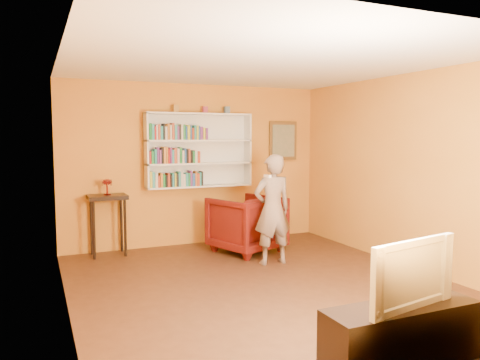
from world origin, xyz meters
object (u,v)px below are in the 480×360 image
object	(u,v)px
bookshelf	(198,150)
television	(403,272)
person	(272,209)
ruby_lustre	(107,183)
tv_cabinet	(401,334)
console_table	(108,205)
armchair	(247,224)

from	to	relation	value
bookshelf	television	world-z (taller)	bookshelf
person	ruby_lustre	bearing A→B (deg)	-32.88
tv_cabinet	person	bearing A→B (deg)	81.81
console_table	tv_cabinet	bearing A→B (deg)	-69.88
console_table	armchair	size ratio (longest dim) A/B	0.95
armchair	tv_cabinet	bearing A→B (deg)	64.76
television	tv_cabinet	bearing A→B (deg)	0.00
ruby_lustre	television	xyz separation A→B (m)	(1.65, -4.50, -0.36)
bookshelf	television	size ratio (longest dim) A/B	1.87
armchair	person	xyz separation A→B (m)	(0.05, -0.79, 0.34)
bookshelf	ruby_lustre	world-z (taller)	bookshelf
bookshelf	ruby_lustre	xyz separation A→B (m)	(-1.52, -0.16, -0.48)
ruby_lustre	person	xyz separation A→B (m)	(2.09, -1.44, -0.33)
console_table	person	xyz separation A→B (m)	(2.09, -1.44, 0.01)
person	television	world-z (taller)	person
console_table	ruby_lustre	size ratio (longest dim) A/B	3.83
bookshelf	tv_cabinet	distance (m)	4.85
tv_cabinet	television	world-z (taller)	television
person	tv_cabinet	xyz separation A→B (m)	(-0.44, -3.06, -0.55)
ruby_lustre	armchair	bearing A→B (deg)	-17.71
bookshelf	armchair	world-z (taller)	bookshelf
ruby_lustre	armchair	size ratio (longest dim) A/B	0.25
tv_cabinet	console_table	bearing A→B (deg)	110.12
person	console_table	bearing A→B (deg)	-32.88
ruby_lustre	armchair	distance (m)	2.25
bookshelf	armchair	xyz separation A→B (m)	(0.52, -0.81, -1.15)
bookshelf	armchair	bearing A→B (deg)	-57.11
console_table	armchair	distance (m)	2.17
console_table	tv_cabinet	distance (m)	4.82
armchair	television	world-z (taller)	television
person	armchair	bearing A→B (deg)	-84.91
armchair	person	size ratio (longest dim) A/B	0.62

